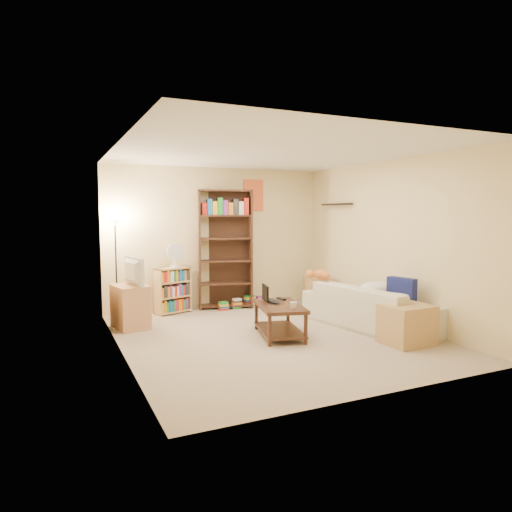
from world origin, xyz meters
The scene contains 19 objects.
room centered at (0.00, 0.01, 1.62)m, with size 4.50×4.54×2.52m.
sofa centered at (1.55, -0.16, 0.32)m, with size 1.17×2.27×0.63m, color beige.
navy_pillow centered at (1.72, -0.60, 0.60)m, with size 0.42×0.12×0.37m, color navy.
cream_blanket centered at (1.70, -0.08, 0.54)m, with size 0.58×0.42×0.25m, color white.
tabby_cat centered at (1.15, 0.62, 0.72)m, with size 0.50×0.24×0.17m.
coffee_table centered at (0.08, -0.05, 0.29)m, with size 0.78×1.11×0.45m.
laptop centered at (0.11, 0.12, 0.46)m, with size 0.22×0.33×0.03m, color black.
laptop_screen centered at (-0.04, 0.15, 0.58)m, with size 0.01×0.34×0.22m, color white.
mug centered at (0.11, -0.39, 0.49)m, with size 0.13×0.13×0.09m, color silver.
tv_remote centered at (0.27, 0.25, 0.46)m, with size 0.06×0.18×0.02m, color black.
tv_stand centered at (-1.70, 1.29, 0.32)m, with size 0.43×0.60×0.64m, color tan.
television centered at (-1.70, 1.29, 0.84)m, with size 0.22×0.72×0.41m, color black.
tall_bookshelf centered at (0.09, 2.05, 1.11)m, with size 0.99×0.54×2.10m.
short_bookshelf centered at (-0.88, 2.01, 0.39)m, with size 0.65×0.42×0.78m.
desk_fan centered at (-0.84, 1.97, 1.01)m, with size 0.28×0.16×0.42m.
floor_lamp centered at (-1.80, 1.95, 1.28)m, with size 0.27×0.27×1.61m.
side_table centered at (1.72, 1.53, 0.26)m, with size 0.46×0.46×0.52m, color tan.
end_cabinet centered at (1.43, -1.04, 0.25)m, with size 0.61×0.51×0.51m, color tan.
book_stacks centered at (0.40, 1.95, 0.09)m, with size 0.96×0.28×0.21m.
Camera 1 is at (-2.76, -5.51, 1.69)m, focal length 32.00 mm.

